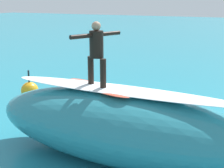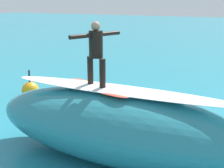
{
  "view_description": "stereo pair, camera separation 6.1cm",
  "coord_description": "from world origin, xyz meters",
  "px_view_note": "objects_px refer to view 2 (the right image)",
  "views": [
    {
      "loc": [
        -2.44,
        8.39,
        3.83
      ],
      "look_at": [
        1.35,
        0.23,
        1.31
      ],
      "focal_mm": 49.15,
      "sensor_mm": 36.0,
      "label": 1
    },
    {
      "loc": [
        -2.5,
        8.36,
        3.83
      ],
      "look_at": [
        1.35,
        0.23,
        1.31
      ],
      "focal_mm": 49.15,
      "sensor_mm": 36.0,
      "label": 2
    }
  ],
  "objects_px": {
    "surfer_riding": "(96,49)",
    "buoy_marker": "(30,90)",
    "surfboard_riding": "(96,87)",
    "surfer_paddling": "(123,98)",
    "surfboard_paddling": "(122,103)"
  },
  "relations": [
    {
      "from": "surfer_riding",
      "to": "buoy_marker",
      "type": "height_order",
      "value": "surfer_riding"
    },
    {
      "from": "surfer_riding",
      "to": "surfboard_riding",
      "type": "bearing_deg",
      "value": 22.88
    },
    {
      "from": "surfboard_riding",
      "to": "surfer_riding",
      "type": "distance_m",
      "value": 0.92
    },
    {
      "from": "surfer_paddling",
      "to": "buoy_marker",
      "type": "xyz_separation_m",
      "value": [
        3.49,
        1.11,
        0.15
      ]
    },
    {
      "from": "surfboard_riding",
      "to": "surfer_riding",
      "type": "xyz_separation_m",
      "value": [
        -0.0,
        0.0,
        0.92
      ]
    },
    {
      "from": "surfboard_paddling",
      "to": "surfer_paddling",
      "type": "xyz_separation_m",
      "value": [
        0.02,
        -0.13,
        0.16
      ]
    },
    {
      "from": "surfboard_riding",
      "to": "surfboard_paddling",
      "type": "distance_m",
      "value": 4.33
    },
    {
      "from": "surfboard_riding",
      "to": "buoy_marker",
      "type": "xyz_separation_m",
      "value": [
        4.5,
        -2.85,
        -1.44
      ]
    },
    {
      "from": "surfboard_riding",
      "to": "surfer_paddling",
      "type": "relative_size",
      "value": 1.27
    },
    {
      "from": "buoy_marker",
      "to": "surfer_paddling",
      "type": "bearing_deg",
      "value": -162.28
    },
    {
      "from": "surfer_paddling",
      "to": "buoy_marker",
      "type": "relative_size",
      "value": 1.48
    },
    {
      "from": "surfboard_paddling",
      "to": "buoy_marker",
      "type": "distance_m",
      "value": 3.66
    },
    {
      "from": "surfer_riding",
      "to": "surfboard_paddling",
      "type": "bearing_deg",
      "value": -52.66
    },
    {
      "from": "surfboard_paddling",
      "to": "surfer_paddling",
      "type": "relative_size",
      "value": 1.3
    },
    {
      "from": "surfer_riding",
      "to": "surfboard_paddling",
      "type": "height_order",
      "value": "surfer_riding"
    }
  ]
}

